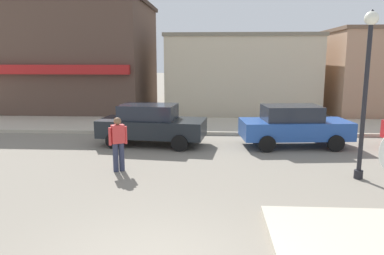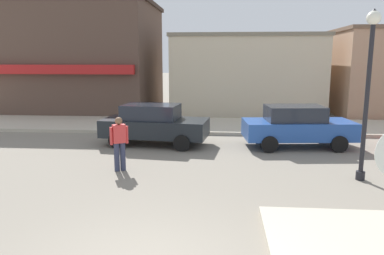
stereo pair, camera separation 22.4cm
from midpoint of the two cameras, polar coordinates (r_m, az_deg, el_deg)
name	(u,v)px [view 2 (the right image)]	position (r m, az deg, el deg)	size (l,w,h in m)	color
kerb_far	(199,125)	(18.19, 1.36, 0.32)	(80.00, 4.00, 0.15)	#B7AD99
lamp_post	(369,71)	(10.95, 25.92, 7.71)	(0.36, 0.36, 4.54)	black
parked_car_nearest	(154,124)	(14.42, -5.35, 0.55)	(4.17, 2.22, 1.56)	black
parked_car_second	(297,126)	(14.53, 16.14, 0.26)	(4.15, 2.19, 1.56)	#234C9E
pedestrian_crossing_near	(119,142)	(11.18, -10.46, -2.20)	(0.52, 0.37, 1.61)	#2D334C
building_corner_shop	(82,57)	(25.40, -16.21, 10.32)	(9.49, 8.28, 6.76)	brown
building_storefront_left_near	(245,74)	(24.07, 8.32, 8.13)	(8.88, 6.90, 4.67)	beige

